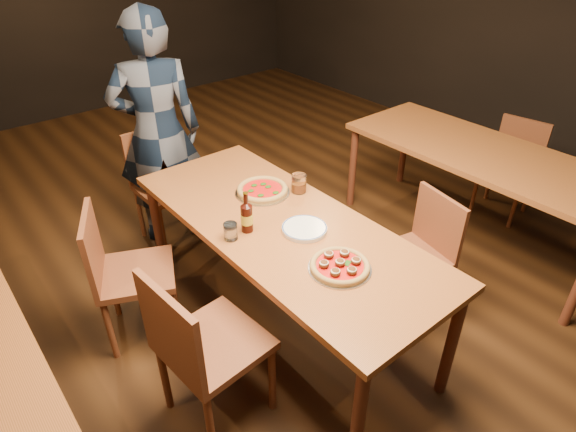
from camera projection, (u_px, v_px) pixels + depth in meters
ground at (283, 321)px, 3.05m from camera, size 9.00×9.00×0.00m
room_shell at (281, 7)px, 2.05m from camera, size 9.00×9.00×9.00m
table_main at (282, 234)px, 2.69m from camera, size 0.80×2.00×0.75m
table_right at (483, 160)px, 3.46m from camera, size 0.80×2.00×0.75m
chair_main_nw at (214, 343)px, 2.28m from camera, size 0.48×0.48×0.96m
chair_main_sw at (136, 272)px, 2.76m from camera, size 0.56×0.56×0.90m
chair_main_e at (411, 256)px, 2.94m from camera, size 0.46×0.46×0.83m
chair_end at (168, 187)px, 3.59m from camera, size 0.43×0.43×0.90m
chair_nbr_right at (508, 169)px, 3.93m from camera, size 0.44×0.44×0.83m
pizza_meatball at (340, 266)px, 2.30m from camera, size 0.31×0.31×0.06m
pizza_margherita at (262, 190)px, 2.91m from camera, size 0.33×0.33×0.04m
plate_stack at (304, 229)px, 2.58m from camera, size 0.24×0.24×0.02m
beer_bottle at (247, 218)px, 2.54m from camera, size 0.06×0.06×0.23m
water_glass at (231, 231)px, 2.50m from camera, size 0.07×0.07×0.09m
amber_glass at (299, 183)px, 2.91m from camera, size 0.09×0.09×0.11m
diner at (157, 133)px, 3.42m from camera, size 0.74×0.62×1.72m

